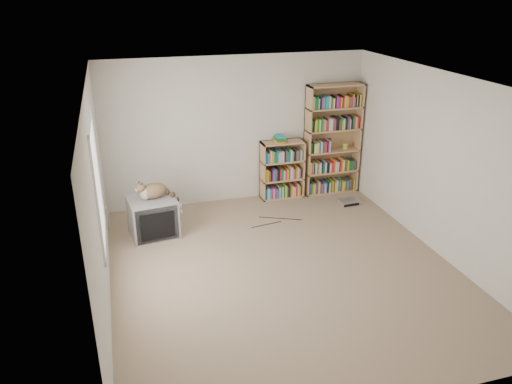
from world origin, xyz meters
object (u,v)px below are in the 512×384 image
object	(u,v)px
bookcase_tall	(332,143)
dvd_player	(349,202)
crt_tv	(153,217)
bookcase_short	(282,171)
cat	(157,193)

from	to	relation	value
bookcase_tall	dvd_player	size ratio (longest dim) A/B	5.77
crt_tv	bookcase_short	distance (m)	2.50
cat	bookcase_tall	size ratio (longest dim) A/B	0.34
crt_tv	dvd_player	bearing A→B (deg)	-4.26
cat	bookcase_tall	distance (m)	3.30
bookcase_short	dvd_player	size ratio (longest dim) A/B	3.04
bookcase_tall	dvd_player	world-z (taller)	bookcase_tall
cat	dvd_player	distance (m)	3.33
bookcase_tall	bookcase_short	bearing A→B (deg)	-179.85
crt_tv	bookcase_tall	distance (m)	3.45
bookcase_tall	crt_tv	bearing A→B (deg)	-165.39
cat	bookcase_tall	xyz separation A→B (m)	(3.18, 0.85, 0.26)
crt_tv	dvd_player	xyz separation A→B (m)	(3.36, 0.19, -0.25)
bookcase_short	cat	bearing A→B (deg)	-159.40
cat	bookcase_tall	world-z (taller)	bookcase_tall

